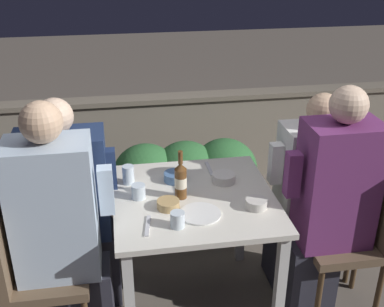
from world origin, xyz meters
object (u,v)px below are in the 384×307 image
person_blue_shirt (64,233)px  chair_left_near (26,258)px  chair_right_near (359,223)px  beer_bottle (181,180)px  person_purple_stripe (328,207)px  person_navy_jumper (73,208)px  chair_left_far (37,222)px  chair_right_far (339,196)px  person_white_polo (308,192)px

person_blue_shirt → chair_left_near: bearing=180.0°
chair_right_near → beer_bottle: 1.02m
person_purple_stripe → person_navy_jumper: bearing=167.3°
chair_left_far → chair_right_far: same height
person_navy_jumper → person_blue_shirt: bearing=-93.4°
person_blue_shirt → chair_right_far: person_blue_shirt is taller
chair_right_far → beer_bottle: beer_bottle is taller
chair_left_far → chair_right_near: same height
chair_left_far → beer_bottle: 0.84m
person_blue_shirt → chair_right_far: bearing=11.2°
chair_left_near → person_blue_shirt: 0.23m
person_blue_shirt → person_navy_jumper: 0.33m
chair_right_far → person_navy_jumper: bearing=179.5°
person_navy_jumper → beer_bottle: 0.64m
person_blue_shirt → person_purple_stripe: size_ratio=1.01×
person_purple_stripe → chair_right_far: 0.38m
person_navy_jumper → beer_bottle: size_ratio=4.72×
person_blue_shirt → person_white_polo: size_ratio=1.12×
person_blue_shirt → person_purple_stripe: bearing=0.8°
chair_right_far → beer_bottle: 1.03m
chair_left_far → beer_bottle: bearing=-12.5°
chair_left_near → person_navy_jumper: (0.21, 0.32, 0.07)m
chair_right_far → person_white_polo: (-0.20, 0.00, 0.05)m
person_white_polo → chair_right_far: bearing=-0.0°
person_white_polo → chair_left_near: bearing=-168.8°
person_purple_stripe → chair_left_near: bearing=-179.3°
chair_left_far → chair_right_near: 1.77m
person_white_polo → chair_left_far: bearing=179.5°
beer_bottle → chair_left_far: bearing=167.5°
chair_right_near → chair_right_far: same height
chair_right_near → chair_left_near: bearing=-179.4°
chair_left_near → person_purple_stripe: person_purple_stripe is taller
chair_right_far → person_white_polo: person_white_polo is taller
chair_right_far → chair_left_near: bearing=-170.0°
chair_left_near → chair_right_near: same height
person_purple_stripe → chair_left_far: bearing=168.9°
person_navy_jumper → chair_right_far: size_ratio=1.36×
person_blue_shirt → chair_right_near: person_blue_shirt is taller
chair_left_far → beer_bottle: (0.78, -0.17, 0.28)m
person_purple_stripe → beer_bottle: (-0.77, 0.13, 0.16)m
chair_right_far → person_purple_stripe: bearing=-125.7°
chair_right_far → beer_bottle: size_ratio=3.47×
person_purple_stripe → person_blue_shirt: bearing=-179.2°
person_blue_shirt → chair_right_near: size_ratio=1.46×
person_navy_jumper → chair_right_far: bearing=-0.5°
chair_left_near → person_navy_jumper: size_ratio=0.74×
person_white_polo → beer_bottle: person_white_polo is taller
chair_right_near → beer_bottle: bearing=172.1°
beer_bottle → chair_right_far: bearing=9.2°
person_blue_shirt → beer_bottle: size_ratio=5.08×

